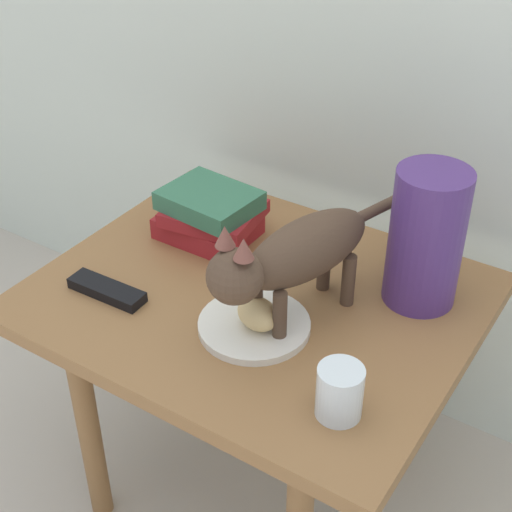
{
  "coord_description": "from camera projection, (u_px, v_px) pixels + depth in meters",
  "views": [
    {
      "loc": [
        0.59,
        -0.91,
        1.34
      ],
      "look_at": [
        0.0,
        0.0,
        0.6
      ],
      "focal_mm": 52.69,
      "sensor_mm": 36.0,
      "label": 1
    }
  ],
  "objects": [
    {
      "name": "ground_plane",
      "position": [
        256.0,
        481.0,
        1.65
      ],
      "size": [
        6.0,
        6.0,
        0.0
      ],
      "primitive_type": "plane",
      "color": "#B2A899"
    },
    {
      "name": "side_table",
      "position": [
        256.0,
        322.0,
        1.39
      ],
      "size": [
        0.77,
        0.63,
        0.52
      ],
      "color": "olive",
      "rests_on": "ground"
    },
    {
      "name": "plate",
      "position": [
        254.0,
        325.0,
        1.27
      ],
      "size": [
        0.19,
        0.19,
        0.01
      ],
      "primitive_type": "cylinder",
      "color": "silver",
      "rests_on": "side_table"
    },
    {
      "name": "bread_roll",
      "position": [
        258.0,
        314.0,
        1.24
      ],
      "size": [
        0.1,
        0.08,
        0.05
      ],
      "primitive_type": "ellipsoid",
      "rotation": [
        0.0,
        0.0,
        2.79
      ],
      "color": "#E0BC7A",
      "rests_on": "plate"
    },
    {
      "name": "cat",
      "position": [
        294.0,
        256.0,
        1.22
      ],
      "size": [
        0.18,
        0.46,
        0.23
      ],
      "color": "#4C3828",
      "rests_on": "side_table"
    },
    {
      "name": "book_stack",
      "position": [
        210.0,
        214.0,
        1.48
      ],
      "size": [
        0.2,
        0.17,
        0.11
      ],
      "color": "maroon",
      "rests_on": "side_table"
    },
    {
      "name": "green_vase",
      "position": [
        426.0,
        238.0,
        1.27
      ],
      "size": [
        0.13,
        0.13,
        0.25
      ],
      "primitive_type": "cylinder",
      "color": "#4C2D72",
      "rests_on": "side_table"
    },
    {
      "name": "candle_jar",
      "position": [
        339.0,
        394.0,
        1.09
      ],
      "size": [
        0.07,
        0.07,
        0.08
      ],
      "color": "silver",
      "rests_on": "side_table"
    },
    {
      "name": "tv_remote",
      "position": [
        107.0,
        290.0,
        1.34
      ],
      "size": [
        0.15,
        0.05,
        0.02
      ],
      "primitive_type": "cube",
      "rotation": [
        0.0,
        0.0,
        0.03
      ],
      "color": "black",
      "rests_on": "side_table"
    }
  ]
}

